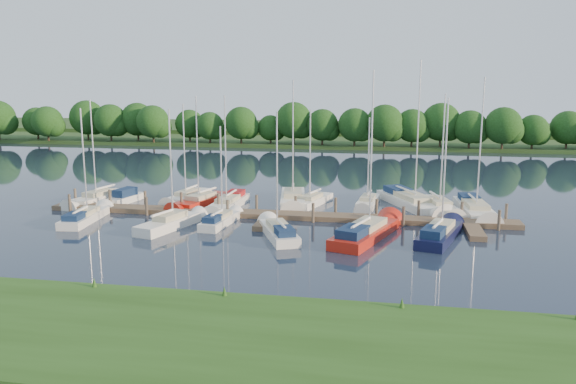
% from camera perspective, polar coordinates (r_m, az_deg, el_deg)
% --- Properties ---
extents(ground, '(260.00, 260.00, 0.00)m').
position_cam_1_polar(ground, '(40.06, -3.88, -5.13)').
color(ground, '#1B2636').
rests_on(ground, ground).
extents(near_bank, '(90.00, 10.00, 0.50)m').
position_cam_1_polar(near_bank, '(25.69, -12.88, -14.09)').
color(near_bank, '#234714').
rests_on(near_bank, ground).
extents(dock, '(40.00, 6.00, 0.40)m').
position_cam_1_polar(dock, '(46.90, -1.71, -2.50)').
color(dock, brown).
rests_on(dock, ground).
extents(mooring_pilings, '(38.24, 2.84, 2.00)m').
position_cam_1_polar(mooring_pilings, '(47.89, -1.44, -1.74)').
color(mooring_pilings, '#473D33').
rests_on(mooring_pilings, ground).
extents(far_shore, '(180.00, 30.00, 0.60)m').
position_cam_1_polar(far_shore, '(113.26, 5.42, 5.27)').
color(far_shore, '#21451A').
rests_on(far_shore, ground).
extents(distant_hill, '(220.00, 40.00, 1.40)m').
position_cam_1_polar(distant_hill, '(138.06, 6.32, 6.39)').
color(distant_hill, '#354D21').
rests_on(distant_hill, ground).
extents(treeline, '(146.21, 10.29, 8.25)m').
position_cam_1_polar(treeline, '(100.38, 4.36, 6.85)').
color(treeline, '#38281C').
rests_on(treeline, ground).
extents(sailboat_n_0, '(3.11, 7.91, 10.14)m').
position_cam_1_polar(sailboat_n_0, '(56.33, -18.71, -0.75)').
color(sailboat_n_0, white).
rests_on(sailboat_n_0, ground).
extents(motorboat, '(2.25, 5.20, 1.65)m').
position_cam_1_polar(motorboat, '(55.65, -16.29, -0.68)').
color(motorboat, white).
rests_on(motorboat, ground).
extents(sailboat_n_2, '(2.64, 7.62, 9.63)m').
position_cam_1_polar(sailboat_n_2, '(55.17, -10.22, -0.59)').
color(sailboat_n_2, white).
rests_on(sailboat_n_2, ground).
extents(sailboat_n_3, '(3.78, 8.21, 10.48)m').
position_cam_1_polar(sailboat_n_3, '(52.60, -8.88, -1.09)').
color(sailboat_n_3, '#B31D10').
rests_on(sailboat_n_3, ground).
extents(sailboat_n_4, '(2.20, 8.29, 10.51)m').
position_cam_1_polar(sailboat_n_4, '(51.43, -6.11, -1.25)').
color(sailboat_n_4, white).
rests_on(sailboat_n_4, ground).
extents(sailboat_n_5, '(3.47, 9.45, 11.93)m').
position_cam_1_polar(sailboat_n_5, '(53.07, 0.50, -0.85)').
color(sailboat_n_5, white).
rests_on(sailboat_n_5, ground).
extents(sailboat_n_6, '(3.35, 7.20, 9.21)m').
position_cam_1_polar(sailboat_n_6, '(52.26, 2.33, -1.05)').
color(sailboat_n_6, white).
rests_on(sailboat_n_6, ground).
extents(sailboat_n_7, '(2.10, 6.67, 8.48)m').
position_cam_1_polar(sailboat_n_7, '(52.53, 8.10, -1.10)').
color(sailboat_n_7, white).
rests_on(sailboat_n_7, ground).
extents(sailboat_n_8, '(6.44, 10.57, 13.67)m').
position_cam_1_polar(sailboat_n_8, '(52.74, 12.52, -1.13)').
color(sailboat_n_8, white).
rests_on(sailboat_n_8, ground).
extents(sailboat_n_9, '(3.61, 8.46, 10.68)m').
position_cam_1_polar(sailboat_n_9, '(51.65, 15.07, -1.56)').
color(sailboat_n_9, white).
rests_on(sailboat_n_9, ground).
extents(sailboat_n_10, '(2.88, 9.66, 12.08)m').
position_cam_1_polar(sailboat_n_10, '(51.34, 18.48, -1.77)').
color(sailboat_n_10, white).
rests_on(sailboat_n_10, ground).
extents(sailboat_s_0, '(2.47, 7.55, 9.53)m').
position_cam_1_polar(sailboat_s_0, '(49.06, -19.86, -2.43)').
color(sailboat_s_0, white).
rests_on(sailboat_s_0, ground).
extents(sailboat_s_1, '(3.37, 7.42, 9.68)m').
position_cam_1_polar(sailboat_s_1, '(44.82, -11.82, -3.24)').
color(sailboat_s_1, white).
rests_on(sailboat_s_1, ground).
extents(sailboat_s_2, '(1.97, 6.35, 8.17)m').
position_cam_1_polar(sailboat_s_2, '(45.24, -6.87, -2.92)').
color(sailboat_s_2, white).
rests_on(sailboat_s_2, ground).
extents(sailboat_s_3, '(4.16, 7.27, 9.51)m').
position_cam_1_polar(sailboat_s_3, '(41.41, -0.98, -4.12)').
color(sailboat_s_3, white).
rests_on(sailboat_s_3, ground).
extents(sailboat_s_4, '(4.90, 9.82, 12.49)m').
position_cam_1_polar(sailboat_s_4, '(41.49, 8.01, -4.17)').
color(sailboat_s_4, '#B31D10').
rests_on(sailboat_s_4, ground).
extents(sailboat_s_5, '(3.90, 8.20, 10.57)m').
position_cam_1_polar(sailboat_s_5, '(42.11, 15.19, -4.22)').
color(sailboat_s_5, black).
rests_on(sailboat_s_5, ground).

